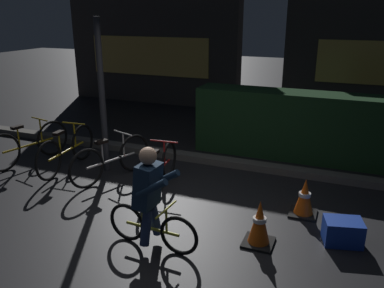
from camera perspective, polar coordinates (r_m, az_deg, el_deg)
The scene contains 13 objects.
ground_plane at distance 5.44m, azimuth -4.42°, elevation -10.66°, with size 40.00×40.00×0.00m, color black.
sidewalk_curb at distance 7.26m, azimuth 3.31°, elevation -2.36°, with size 12.00×0.24×0.12m, color #56544F.
hedge_row at distance 7.61m, azimuth 18.59°, elevation 2.15°, with size 4.80×0.70×1.25m, color #19381C.
storefront_left at distance 12.12m, azimuth -5.74°, elevation 15.56°, with size 5.33×0.54×4.07m.
street_post at distance 6.77m, azimuth -12.80°, elevation 6.51°, with size 0.10×0.10×2.58m, color #2D2D33.
parked_bike_leftmost at distance 7.78m, azimuth -22.45°, elevation -0.06°, with size 0.50×1.66×0.78m.
parked_bike_left_mid at distance 7.24m, azimuth -17.59°, elevation -0.84°, with size 0.46×1.68×0.77m.
parked_bike_center_left at distance 6.64m, azimuth -11.52°, elevation -2.20°, with size 0.59×1.54×0.74m.
parked_bike_center_right at distance 6.18m, azimuth -4.82°, elevation -3.63°, with size 0.46×1.54×0.71m.
traffic_cone_near at distance 4.83m, azimuth 9.68°, elevation -11.20°, with size 0.36×0.36×0.57m.
traffic_cone_far at distance 5.62m, azimuth 15.88°, elevation -7.47°, with size 0.36×0.36×0.53m.
blue_crate at distance 5.17m, azimuth 20.88°, elevation -11.70°, with size 0.44×0.32×0.30m, color #193DB7.
cyclist at distance 4.59m, azimuth -6.03°, elevation -7.66°, with size 1.19×0.54×1.25m.
Camera 1 is at (2.16, -4.23, 2.65)m, focal length 37.05 mm.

